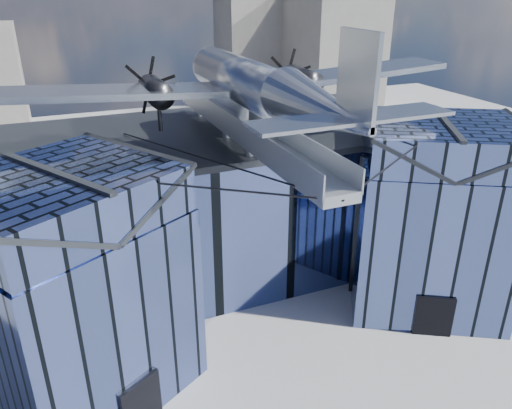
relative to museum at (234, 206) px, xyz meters
name	(u,v)px	position (x,y,z in m)	size (l,w,h in m)	color
ground_plane	(269,325)	(0.00, -5.82, -5.54)	(120.00, 120.00, 0.00)	#96969A
museum	(234,206)	(0.00, 0.00, 0.00)	(32.88, 24.50, 17.60)	#475891
bg_towers	(131,53)	(1.45, 44.67, 4.47)	(77.00, 24.50, 26.00)	slate
tree_side_e	(512,165)	(29.22, 3.35, -2.26)	(4.11, 4.11, 4.85)	#362715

